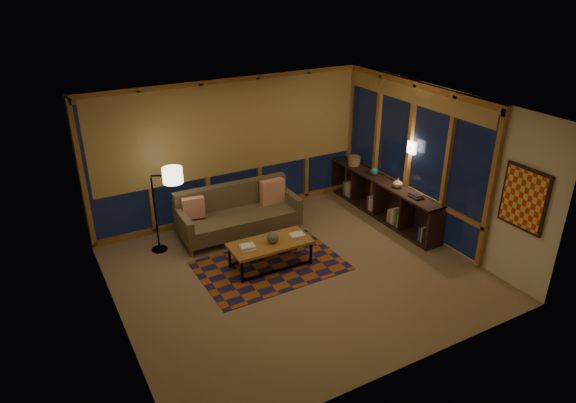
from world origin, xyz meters
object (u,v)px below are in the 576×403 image
coffee_table (270,254)px  floor_lamp (155,210)px  sofa (239,213)px  bookshelf (382,198)px

coffee_table → floor_lamp: (-1.45, 1.40, 0.54)m
sofa → floor_lamp: bearing=174.7°
sofa → bookshelf: sofa is taller
bookshelf → sofa: bearing=167.6°
sofa → coffee_table: 1.25m
coffee_table → bookshelf: (2.76, 0.62, 0.15)m
sofa → coffee_table: size_ratio=1.61×
sofa → bookshelf: bearing=-10.9°
sofa → coffee_table: bearing=-88.4°
coffee_table → sofa: bearing=91.1°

